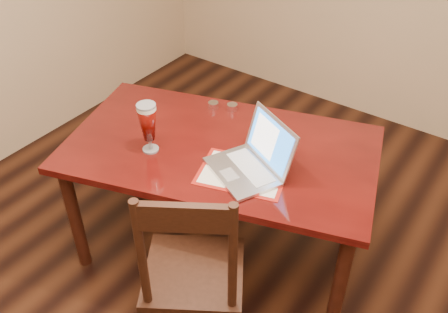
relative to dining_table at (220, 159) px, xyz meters
The scene contains 3 objects.
room_shell 1.27m from the dining_table, 53.56° to the right, with size 4.51×5.01×2.71m.
dining_table is the anchor object (origin of this frame).
dining_chair 0.67m from the dining_table, 65.45° to the right, with size 0.62×0.61×1.07m.
Camera 1 is at (0.84, -1.16, 2.31)m, focal length 40.00 mm.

